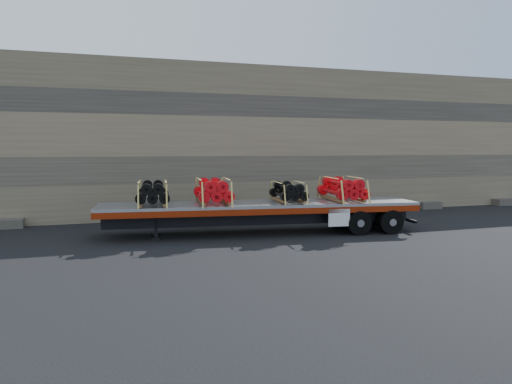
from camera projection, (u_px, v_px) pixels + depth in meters
ground at (235, 236)px, 17.87m from camera, size 120.00×120.00×0.00m
rock_wall at (196, 141)px, 23.69m from camera, size 44.00×3.00×7.00m
trailer at (260, 218)px, 18.40m from camera, size 11.83×3.76×1.16m
bundle_front at (153, 194)px, 17.56m from camera, size 1.41×2.37×0.79m
bundle_midfront at (213, 192)px, 17.97m from camera, size 1.52×2.56×0.86m
bundle_midrear at (288, 192)px, 18.53m from camera, size 1.26×2.12×0.71m
bundle_rear at (342, 189)px, 18.94m from camera, size 1.51×2.55×0.85m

